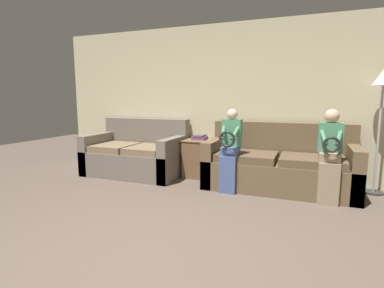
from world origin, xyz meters
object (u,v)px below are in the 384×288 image
(book_stack, at_px, (200,137))
(child_left_seated, at_px, (230,147))
(couch_main, at_px, (279,166))
(couch_side, at_px, (137,155))
(side_shelf, at_px, (200,158))
(floor_lamp, at_px, (383,91))
(child_right_seated, at_px, (330,151))

(book_stack, bearing_deg, child_left_seated, -41.65)
(couch_main, bearing_deg, couch_side, 180.00)
(side_shelf, bearing_deg, floor_lamp, 0.58)
(couch_main, height_order, book_stack, couch_main)
(child_right_seated, bearing_deg, couch_side, 172.84)
(child_left_seated, xyz_separation_m, child_right_seated, (1.29, 0.01, 0.01))
(child_left_seated, bearing_deg, floor_lamp, 17.93)
(couch_side, height_order, book_stack, couch_side)
(couch_side, xyz_separation_m, child_right_seated, (3.07, -0.39, 0.33))
(child_left_seated, relative_size, side_shelf, 1.85)
(side_shelf, height_order, book_stack, book_stack)
(child_right_seated, bearing_deg, floor_lamp, 44.30)
(side_shelf, relative_size, floor_lamp, 0.37)
(child_left_seated, relative_size, child_right_seated, 0.99)
(floor_lamp, bearing_deg, book_stack, -179.56)
(child_left_seated, distance_m, side_shelf, 0.95)
(side_shelf, bearing_deg, child_left_seated, -41.45)
(couch_side, xyz_separation_m, child_left_seated, (1.78, -0.39, 0.31))
(couch_main, xyz_separation_m, side_shelf, (-1.32, 0.21, -0.01))
(couch_main, bearing_deg, child_right_seated, -30.83)
(couch_main, bearing_deg, floor_lamp, 10.27)
(side_shelf, bearing_deg, child_right_seated, -16.72)
(couch_main, bearing_deg, child_left_seated, -148.81)
(book_stack, bearing_deg, couch_main, -9.10)
(book_stack, bearing_deg, side_shelf, -69.59)
(couch_side, height_order, side_shelf, couch_side)
(child_left_seated, distance_m, book_stack, 0.91)
(couch_main, distance_m, couch_side, 2.42)
(couch_side, bearing_deg, child_right_seated, -7.16)
(child_left_seated, bearing_deg, child_right_seated, 0.25)
(child_left_seated, bearing_deg, book_stack, 138.35)
(floor_lamp, bearing_deg, child_left_seated, -162.07)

